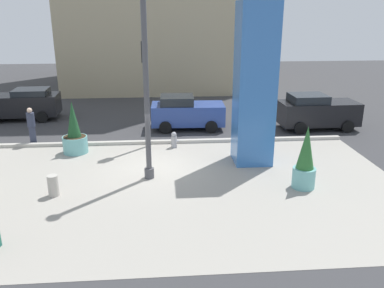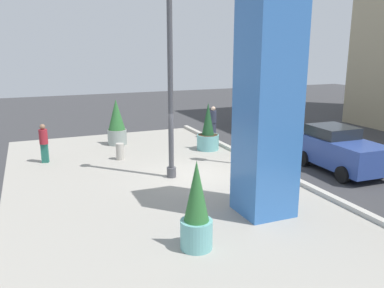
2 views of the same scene
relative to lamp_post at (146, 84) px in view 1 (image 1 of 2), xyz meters
The scene contains 14 objects.
ground_plane 6.13m from the lamp_post, 87.53° to the left, with size 60.00×60.00×0.00m, color #38383A.
plaza_pavement 3.73m from the lamp_post, 78.21° to the right, with size 18.00×10.00×0.02m, color #9E998E.
curb_strip 5.39m from the lamp_post, 87.00° to the left, with size 18.00×0.24×0.16m, color #B7B2A8.
lamp_post is the anchor object (origin of this frame).
art_pillar_blue 4.48m from the lamp_post, 18.89° to the left, with size 1.49×1.49×6.40m, color #3870BC.
potted_plant_curbside 6.22m from the lamp_post, 13.45° to the right, with size 0.81×0.81×2.30m.
potted_plant_near_right 5.31m from the lamp_post, 137.03° to the left, with size 1.08×1.08×2.34m.
fire_hydrant 4.85m from the lamp_post, 72.94° to the left, with size 0.36×0.26×0.75m.
concrete_bollard 4.73m from the lamp_post, 158.20° to the right, with size 0.36×0.36×0.75m, color #B2ADA3.
traffic_light_far_side 3.74m from the lamp_post, 92.32° to the left, with size 0.28×0.42×4.78m.
car_curb_east 10.93m from the lamp_post, 34.51° to the left, with size 4.15×2.12×1.86m.
car_passing_lane 7.34m from the lamp_post, 74.35° to the left, with size 3.88×2.09×1.77m.
car_curb_west 12.16m from the lamp_post, 128.96° to the left, with size 4.25×2.17×1.77m.
pedestrian_by_curb 7.57m from the lamp_post, 141.29° to the left, with size 0.44×0.44×1.77m.
Camera 1 is at (0.29, -15.08, 6.06)m, focal length 37.56 mm.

